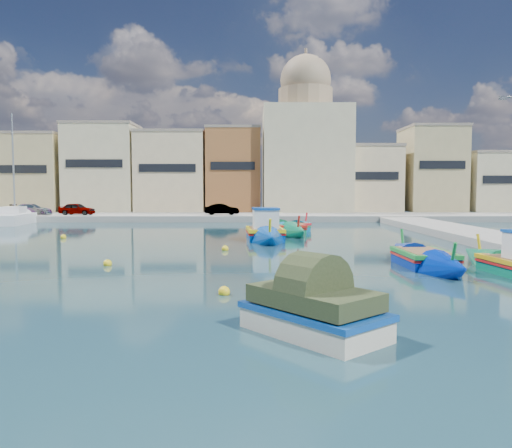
# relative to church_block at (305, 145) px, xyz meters

# --- Properties ---
(ground) EXTENTS (160.00, 160.00, 0.00)m
(ground) POSITION_rel_church_block_xyz_m (-10.00, -40.00, -8.41)
(ground) COLOR #14323E
(ground) RESTS_ON ground
(north_quay) EXTENTS (80.00, 8.00, 0.60)m
(north_quay) POSITION_rel_church_block_xyz_m (-10.00, -8.00, -8.11)
(north_quay) COLOR gray
(north_quay) RESTS_ON ground
(north_townhouses) EXTENTS (83.20, 7.87, 10.19)m
(north_townhouses) POSITION_rel_church_block_xyz_m (-3.32, -0.64, -3.41)
(north_townhouses) COLOR beige
(north_townhouses) RESTS_ON ground
(church_block) EXTENTS (10.00, 10.00, 19.10)m
(church_block) POSITION_rel_church_block_xyz_m (0.00, 0.00, 0.00)
(church_block) COLOR beige
(church_block) RESTS_ON ground
(parked_cars) EXTENTS (22.88, 1.95, 1.21)m
(parked_cars) POSITION_rel_church_block_xyz_m (-21.98, -9.50, -7.23)
(parked_cars) COLOR #4C1919
(parked_cars) RESTS_ON north_quay
(luzzu_blue_cabin) EXTENTS (2.77, 8.98, 3.13)m
(luzzu_blue_cabin) POSITION_rel_church_block_xyz_m (-5.41, -28.42, -8.03)
(luzzu_blue_cabin) COLOR #003C9E
(luzzu_blue_cabin) RESTS_ON ground
(luzzu_cyan_mid) EXTENTS (5.68, 7.99, 2.40)m
(luzzu_cyan_mid) POSITION_rel_church_block_xyz_m (-3.46, -23.48, -8.16)
(luzzu_cyan_mid) COLOR #006697
(luzzu_cyan_mid) RESTS_ON ground
(luzzu_green) EXTENTS (3.99, 8.38, 2.56)m
(luzzu_green) POSITION_rel_church_block_xyz_m (-3.89, -24.44, -8.13)
(luzzu_green) COLOR #0A6E49
(luzzu_green) RESTS_ON ground
(luzzu_blue_south) EXTENTS (2.02, 8.12, 2.33)m
(luzzu_blue_south) POSITION_rel_church_block_xyz_m (0.98, -39.22, -8.16)
(luzzu_blue_south) COLOR #0021A0
(luzzu_blue_south) RESTS_ON ground
(tender_near) EXTENTS (3.41, 3.57, 1.58)m
(tender_near) POSITION_rel_church_block_xyz_m (-4.79, -48.94, -7.92)
(tender_near) COLOR beige
(tender_near) RESTS_ON ground
(yacht_north) EXTENTS (3.05, 8.30, 10.84)m
(yacht_north) POSITION_rel_church_block_xyz_m (-28.08, -12.88, -7.98)
(yacht_north) COLOR white
(yacht_north) RESTS_ON ground
(mooring_buoys) EXTENTS (20.93, 22.88, 0.36)m
(mooring_buoys) POSITION_rel_church_block_xyz_m (-8.13, -34.00, -8.33)
(mooring_buoys) COLOR yellow
(mooring_buoys) RESTS_ON ground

